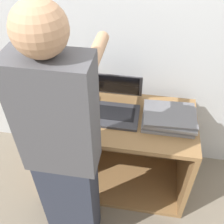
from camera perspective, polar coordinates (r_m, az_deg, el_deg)
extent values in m
plane|color=#756B5B|center=(2.36, -0.89, -20.01)|extent=(12.00, 12.00, 0.00)
cube|color=silver|center=(2.02, 2.39, 15.84)|extent=(8.00, 0.05, 2.40)
cube|color=olive|center=(1.94, 0.44, -1.31)|extent=(1.21, 0.60, 0.04)
cube|color=olive|center=(2.50, 0.35, -13.83)|extent=(1.21, 0.60, 0.04)
cube|color=olive|center=(2.34, -14.10, -6.31)|extent=(0.04, 0.60, 0.70)
cube|color=olive|center=(2.23, 15.76, -9.95)|extent=(0.04, 0.60, 0.70)
cube|color=olive|center=(2.40, 1.46, -3.26)|extent=(1.14, 0.04, 0.70)
cube|color=#333338|center=(1.92, 0.44, -0.70)|extent=(0.36, 0.27, 0.02)
cube|color=black|center=(1.92, 0.49, -0.23)|extent=(0.30, 0.15, 0.00)
cube|color=#333338|center=(1.99, 1.36, 5.88)|extent=(0.36, 0.12, 0.25)
cube|color=black|center=(1.98, 1.34, 5.86)|extent=(0.32, 0.10, 0.22)
cube|color=slate|center=(2.00, -10.79, 0.46)|extent=(0.37, 0.28, 0.02)
cube|color=slate|center=(1.99, -10.96, 0.99)|extent=(0.38, 0.29, 0.02)
cube|color=gray|center=(1.97, -10.69, 1.45)|extent=(0.37, 0.28, 0.02)
cube|color=#B7B7BC|center=(1.97, -10.83, 2.01)|extent=(0.37, 0.28, 0.02)
cube|color=gray|center=(1.96, -11.22, 2.52)|extent=(0.38, 0.29, 0.02)
cube|color=gray|center=(1.91, 12.02, -2.00)|extent=(0.36, 0.27, 0.02)
cube|color=slate|center=(1.90, 12.12, -1.45)|extent=(0.37, 0.27, 0.02)
cube|color=gray|center=(1.88, 12.60, -1.17)|extent=(0.37, 0.28, 0.02)
cube|color=slate|center=(1.88, 12.47, -0.51)|extent=(0.38, 0.29, 0.02)
cube|color=#2D3342|center=(1.92, -8.71, -18.24)|extent=(0.34, 0.20, 0.86)
cube|color=#4C4C51|center=(1.32, -12.05, -1.13)|extent=(0.40, 0.20, 0.68)
sphere|color=tan|center=(1.08, -15.56, 17.01)|extent=(0.23, 0.23, 0.23)
cylinder|color=tan|center=(1.44, -16.19, 13.58)|extent=(0.07, 0.32, 0.07)
cylinder|color=tan|center=(1.35, -3.32, 13.08)|extent=(0.07, 0.32, 0.07)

